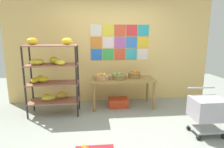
% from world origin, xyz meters
% --- Properties ---
extents(ground, '(9.35, 9.35, 0.00)m').
position_xyz_m(ground, '(0.00, 0.00, 0.00)').
color(ground, gray).
extents(back_wall_with_art, '(5.14, 0.07, 2.80)m').
position_xyz_m(back_wall_with_art, '(0.00, 1.71, 1.40)').
color(back_wall_with_art, '#E9BE6E').
rests_on(back_wall_with_art, ground).
extents(banana_shelf_unit, '(1.05, 0.52, 1.64)m').
position_xyz_m(banana_shelf_unit, '(-1.35, 0.92, 0.91)').
color(banana_shelf_unit, '#282322').
rests_on(banana_shelf_unit, ground).
extents(display_table, '(1.48, 0.64, 0.69)m').
position_xyz_m(display_table, '(0.25, 1.19, 0.60)').
color(display_table, olive).
rests_on(display_table, ground).
extents(fruit_basket_back_right, '(0.37, 0.37, 0.17)m').
position_xyz_m(fruit_basket_back_right, '(-0.25, 1.12, 0.75)').
color(fruit_basket_back_right, tan).
rests_on(fruit_basket_back_right, display_table).
extents(fruit_basket_back_left, '(0.30, 0.30, 0.19)m').
position_xyz_m(fruit_basket_back_left, '(0.53, 1.24, 0.77)').
color(fruit_basket_back_left, olive).
rests_on(fruit_basket_back_left, display_table).
extents(fruit_basket_centre, '(0.35, 0.35, 0.16)m').
position_xyz_m(fruit_basket_centre, '(0.14, 1.14, 0.76)').
color(fruit_basket_centre, olive).
rests_on(fruit_basket_centre, display_table).
extents(produce_crate_under_table, '(0.45, 0.32, 0.20)m').
position_xyz_m(produce_crate_under_table, '(0.14, 1.19, 0.10)').
color(produce_crate_under_table, red).
rests_on(produce_crate_under_table, ground).
extents(shopping_cart, '(0.53, 0.48, 0.78)m').
position_xyz_m(shopping_cart, '(1.48, -0.24, 0.44)').
color(shopping_cart, black).
rests_on(shopping_cart, ground).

